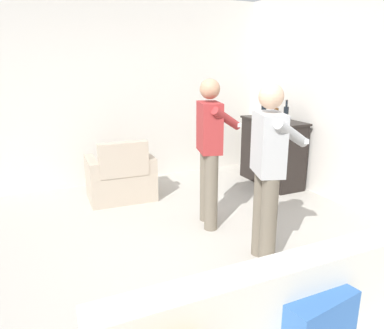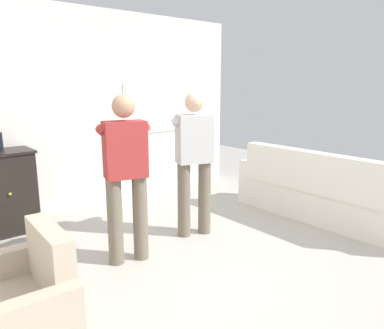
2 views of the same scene
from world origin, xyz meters
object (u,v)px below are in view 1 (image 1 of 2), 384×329
(person_standing_left, at_px, (210,147))
(bottle_wine_green, at_px, (276,114))
(bottle_spirits_clear, at_px, (264,108))
(person_standing_right, at_px, (268,167))
(armchair, at_px, (121,179))
(bottle_liquor_amber, at_px, (286,113))
(sideboard_cabinet, at_px, (272,152))

(person_standing_left, bearing_deg, bottle_wine_green, 119.36)
(bottle_spirits_clear, distance_m, person_standing_right, 2.64)
(armchair, relative_size, bottle_liquor_amber, 2.92)
(bottle_wine_green, bearing_deg, person_standing_left, -60.64)
(person_standing_right, bearing_deg, armchair, -160.04)
(bottle_wine_green, xyz_separation_m, bottle_liquor_amber, (0.16, 0.05, 0.02))
(armchair, xyz_separation_m, bottle_liquor_amber, (0.52, 2.33, 0.83))
(bottle_liquor_amber, height_order, person_standing_right, person_standing_right)
(armchair, distance_m, bottle_liquor_amber, 2.53)
(bottle_liquor_amber, bearing_deg, bottle_wine_green, -161.17)
(person_standing_right, bearing_deg, bottle_liquor_amber, 137.66)
(armchair, distance_m, sideboard_cabinet, 2.33)
(bottle_wine_green, xyz_separation_m, person_standing_left, (0.88, -1.57, -0.16))
(armchair, height_order, bottle_liquor_amber, bottle_liquor_amber)
(person_standing_left, distance_m, person_standing_right, 0.96)
(person_standing_left, xyz_separation_m, person_standing_right, (0.96, 0.09, 0.00))
(bottle_wine_green, distance_m, bottle_spirits_clear, 0.33)
(armchair, bearing_deg, person_standing_right, 19.96)
(bottle_spirits_clear, bearing_deg, person_standing_right, -34.55)
(bottle_wine_green, bearing_deg, bottle_liquor_amber, 18.83)
(armchair, distance_m, bottle_spirits_clear, 2.45)
(person_standing_left, relative_size, person_standing_right, 1.00)
(armchair, distance_m, person_standing_left, 1.58)
(bottle_wine_green, xyz_separation_m, person_standing_right, (1.84, -1.48, -0.16))
(sideboard_cabinet, height_order, bottle_wine_green, bottle_wine_green)
(bottle_liquor_amber, relative_size, person_standing_right, 0.19)
(sideboard_cabinet, relative_size, bottle_spirits_clear, 3.30)
(bottle_liquor_amber, height_order, bottle_spirits_clear, bottle_spirits_clear)
(sideboard_cabinet, height_order, person_standing_right, person_standing_right)
(bottle_wine_green, height_order, bottle_liquor_amber, bottle_liquor_amber)
(person_standing_right, bearing_deg, bottle_wine_green, 141.20)
(sideboard_cabinet, bearing_deg, armchair, -97.31)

